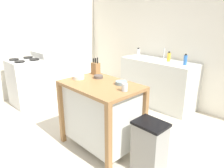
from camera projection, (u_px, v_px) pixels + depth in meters
ground_plane at (89, 141)px, 3.08m from camera, size 5.96×5.96×0.00m
wall_back at (176, 39)px, 4.13m from camera, size 4.96×0.10×2.60m
wall_left at (47, 35)px, 4.90m from camera, size 0.10×2.79×2.60m
kitchen_island at (101, 113)px, 2.82m from camera, size 1.02×0.69×0.91m
knife_block at (96, 68)px, 3.09m from camera, size 0.11×0.09×0.25m
bowl_ceramic_small at (98, 77)px, 2.92m from camera, size 0.13×0.13×0.04m
bowl_ceramic_wide at (121, 83)px, 2.65m from camera, size 0.15×0.15×0.04m
bowl_stoneware_deep at (79, 77)px, 2.89m from camera, size 0.15×0.15×0.04m
drinking_cup at (125, 87)px, 2.42m from camera, size 0.07×0.07×0.09m
trash_bin at (149, 147)px, 2.41m from camera, size 0.36×0.28×0.63m
sink_counter at (158, 82)px, 4.23m from camera, size 1.48×0.60×0.91m
sink_faucet at (164, 54)px, 4.15m from camera, size 0.02×0.02×0.22m
bottle_hand_soap at (185, 60)px, 3.68m from camera, size 0.06×0.06×0.19m
bottle_spray_cleaner at (169, 57)px, 3.96m from camera, size 0.06×0.06×0.18m
bottle_dish_soap at (138, 52)px, 4.46m from camera, size 0.07×0.07×0.17m
stove at (27, 82)px, 4.24m from camera, size 0.60×0.60×1.03m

